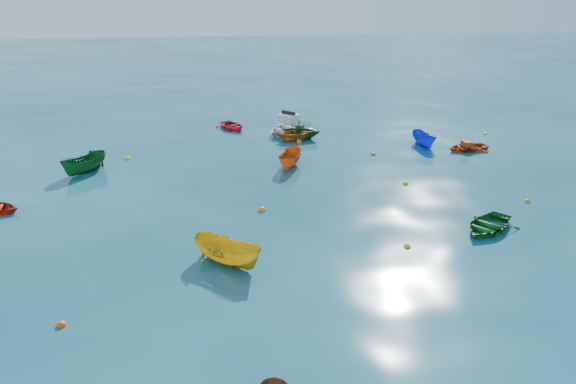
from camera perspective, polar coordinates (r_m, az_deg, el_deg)
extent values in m
plane|color=#093843|center=(24.12, 1.48, -5.26)|extent=(160.00, 160.00, 0.00)
imported|color=#C69711|center=(22.65, -6.05, -7.31)|extent=(3.22, 2.98, 1.24)
imported|color=#135316|center=(26.89, 19.57, -3.63)|extent=(3.77, 3.67, 0.64)
imported|color=#BB4A11|center=(33.37, 0.22, 2.60)|extent=(2.05, 2.99, 1.08)
imported|color=#11491E|center=(39.02, 1.33, 5.45)|extent=(3.21, 3.00, 1.37)
imported|color=#9F340D|center=(38.29, 17.74, 4.08)|extent=(3.02, 2.39, 0.56)
imported|color=#1123D5|center=(38.46, 13.61, 4.59)|extent=(1.29, 2.75, 1.03)
imported|color=#B00E1C|center=(41.69, -5.66, 6.42)|extent=(2.91, 3.28, 0.56)
imported|color=#BE5011|center=(38.50, 0.67, 5.23)|extent=(2.65, 2.33, 1.31)
imported|color=#11491B|center=(34.44, -19.86, 1.88)|extent=(2.82, 3.11, 1.19)
imported|color=silver|center=(40.64, 0.05, 6.12)|extent=(4.96, 4.96, 1.45)
cube|color=#11441C|center=(38.81, 1.19, 6.65)|extent=(0.68, 0.77, 0.31)
cube|color=#B84212|center=(38.10, 17.69, 4.70)|extent=(0.61, 0.74, 0.32)
sphere|color=#E94D0C|center=(20.44, -22.02, -12.48)|extent=(0.33, 0.33, 0.33)
sphere|color=yellow|center=(24.37, 12.02, -5.48)|extent=(0.30, 0.30, 0.30)
sphere|color=orange|center=(30.80, 23.13, -0.91)|extent=(0.29, 0.29, 0.29)
sphere|color=orange|center=(27.34, -2.66, -1.89)|extent=(0.39, 0.39, 0.39)
sphere|color=yellow|center=(31.31, 11.87, 0.79)|extent=(0.33, 0.33, 0.33)
sphere|color=orange|center=(35.94, 8.64, 3.76)|extent=(0.33, 0.33, 0.33)
sphere|color=yellow|center=(36.12, -15.95, 3.25)|extent=(0.37, 0.37, 0.37)
sphere|color=orange|center=(40.43, 0.57, 6.04)|extent=(0.36, 0.36, 0.36)
sphere|color=yellow|center=(42.44, 19.40, 5.56)|extent=(0.32, 0.32, 0.32)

